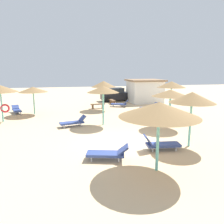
{
  "coord_description": "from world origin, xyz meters",
  "views": [
    {
      "loc": [
        -3.08,
        -10.76,
        4.01
      ],
      "look_at": [
        0.0,
        3.0,
        1.2
      ],
      "focal_mm": 34.1,
      "sensor_mm": 36.0,
      "label": 1
    }
  ],
  "objects_px": {
    "parasol_2": "(103,89)",
    "beach_cabana": "(145,91)",
    "lounger_1": "(161,144)",
    "lounger_4": "(120,104)",
    "parasol_5": "(0,89)",
    "parasol_0": "(159,110)",
    "parasol_3": "(33,90)",
    "lounger_2": "(74,122)",
    "parked_car": "(116,95)",
    "parasol_8": "(170,93)",
    "lounger_6": "(150,107)",
    "lounger_0": "(108,153)",
    "lounger_3": "(17,110)",
    "bench_1": "(98,105)",
    "bench_0": "(112,101)",
    "parasol_6": "(172,85)",
    "parasol_1": "(192,98)",
    "parasol_4": "(104,84)"
  },
  "relations": [
    {
      "from": "parasol_2",
      "to": "beach_cabana",
      "type": "xyz_separation_m",
      "value": [
        7.04,
        9.84,
        -1.18
      ]
    },
    {
      "from": "lounger_1",
      "to": "lounger_4",
      "type": "distance_m",
      "value": 12.95
    },
    {
      "from": "parasol_5",
      "to": "lounger_4",
      "type": "relative_size",
      "value": 1.45
    },
    {
      "from": "parasol_0",
      "to": "parasol_3",
      "type": "xyz_separation_m",
      "value": [
        -6.28,
        12.74,
        -0.25
      ]
    },
    {
      "from": "parasol_2",
      "to": "parasol_3",
      "type": "distance_m",
      "value": 7.46
    },
    {
      "from": "lounger_2",
      "to": "parked_car",
      "type": "xyz_separation_m",
      "value": [
        5.99,
        11.62,
        0.5
      ]
    },
    {
      "from": "parasol_8",
      "to": "parked_car",
      "type": "height_order",
      "value": "parasol_8"
    },
    {
      "from": "parasol_0",
      "to": "parasol_8",
      "type": "relative_size",
      "value": 1.18
    },
    {
      "from": "lounger_2",
      "to": "parasol_8",
      "type": "bearing_deg",
      "value": -14.18
    },
    {
      "from": "parasol_8",
      "to": "lounger_4",
      "type": "relative_size",
      "value": 1.35
    },
    {
      "from": "lounger_6",
      "to": "parked_car",
      "type": "relative_size",
      "value": 0.47
    },
    {
      "from": "parasol_8",
      "to": "lounger_0",
      "type": "relative_size",
      "value": 1.34
    },
    {
      "from": "lounger_3",
      "to": "bench_1",
      "type": "distance_m",
      "value": 7.87
    },
    {
      "from": "parasol_3",
      "to": "parasol_5",
      "type": "distance_m",
      "value": 3.23
    },
    {
      "from": "lounger_3",
      "to": "bench_1",
      "type": "xyz_separation_m",
      "value": [
        7.83,
        0.77,
        0.03
      ]
    },
    {
      "from": "parasol_5",
      "to": "lounger_6",
      "type": "relative_size",
      "value": 1.49
    },
    {
      "from": "bench_0",
      "to": "lounger_4",
      "type": "bearing_deg",
      "value": -79.01
    },
    {
      "from": "parasol_6",
      "to": "lounger_1",
      "type": "relative_size",
      "value": 1.54
    },
    {
      "from": "parasol_1",
      "to": "parasol_5",
      "type": "bearing_deg",
      "value": 144.2
    },
    {
      "from": "parasol_5",
      "to": "lounger_2",
      "type": "height_order",
      "value": "parasol_5"
    },
    {
      "from": "parasol_8",
      "to": "parasol_2",
      "type": "bearing_deg",
      "value": 159.07
    },
    {
      "from": "parasol_2",
      "to": "lounger_4",
      "type": "relative_size",
      "value": 1.45
    },
    {
      "from": "bench_1",
      "to": "lounger_3",
      "type": "bearing_deg",
      "value": -174.39
    },
    {
      "from": "parasol_8",
      "to": "lounger_1",
      "type": "bearing_deg",
      "value": -122.32
    },
    {
      "from": "lounger_4",
      "to": "bench_1",
      "type": "xyz_separation_m",
      "value": [
        -2.54,
        -0.45,
        0.02
      ]
    },
    {
      "from": "lounger_0",
      "to": "beach_cabana",
      "type": "relative_size",
      "value": 0.48
    },
    {
      "from": "parasol_1",
      "to": "parasol_5",
      "type": "height_order",
      "value": "parasol_1"
    },
    {
      "from": "parasol_3",
      "to": "lounger_0",
      "type": "distance_m",
      "value": 12.37
    },
    {
      "from": "parasol_4",
      "to": "parked_car",
      "type": "relative_size",
      "value": 0.7
    },
    {
      "from": "lounger_6",
      "to": "lounger_3",
      "type": "bearing_deg",
      "value": 173.76
    },
    {
      "from": "lounger_0",
      "to": "bench_0",
      "type": "distance_m",
      "value": 15.95
    },
    {
      "from": "parasol_3",
      "to": "lounger_6",
      "type": "relative_size",
      "value": 1.32
    },
    {
      "from": "parasol_3",
      "to": "parasol_2",
      "type": "bearing_deg",
      "value": -42.78
    },
    {
      "from": "parasol_2",
      "to": "parasol_5",
      "type": "relative_size",
      "value": 1.0
    },
    {
      "from": "parasol_4",
      "to": "beach_cabana",
      "type": "height_order",
      "value": "parasol_4"
    },
    {
      "from": "lounger_1",
      "to": "lounger_3",
      "type": "distance_m",
      "value": 14.8
    },
    {
      "from": "lounger_2",
      "to": "parked_car",
      "type": "relative_size",
      "value": 0.48
    },
    {
      "from": "parasol_6",
      "to": "lounger_6",
      "type": "height_order",
      "value": "parasol_6"
    },
    {
      "from": "parasol_3",
      "to": "lounger_6",
      "type": "bearing_deg",
      "value": -2.41
    },
    {
      "from": "parasol_0",
      "to": "lounger_6",
      "type": "xyz_separation_m",
      "value": [
        4.78,
        12.27,
        -2.18
      ]
    },
    {
      "from": "parasol_6",
      "to": "bench_0",
      "type": "relative_size",
      "value": 1.94
    },
    {
      "from": "bench_0",
      "to": "parasol_0",
      "type": "bearing_deg",
      "value": -96.65
    },
    {
      "from": "parasol_0",
      "to": "lounger_6",
      "type": "distance_m",
      "value": 13.35
    },
    {
      "from": "lounger_4",
      "to": "parasol_4",
      "type": "bearing_deg",
      "value": -148.58
    },
    {
      "from": "lounger_1",
      "to": "lounger_2",
      "type": "distance_m",
      "value": 6.97
    },
    {
      "from": "parasol_4",
      "to": "parasol_8",
      "type": "distance_m",
      "value": 8.34
    },
    {
      "from": "parasol_6",
      "to": "parasol_8",
      "type": "height_order",
      "value": "parasol_6"
    },
    {
      "from": "parasol_1",
      "to": "lounger_3",
      "type": "relative_size",
      "value": 1.45
    },
    {
      "from": "parasol_0",
      "to": "parasol_6",
      "type": "height_order",
      "value": "parasol_6"
    },
    {
      "from": "parasol_5",
      "to": "parasol_8",
      "type": "height_order",
      "value": "parasol_5"
    }
  ]
}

